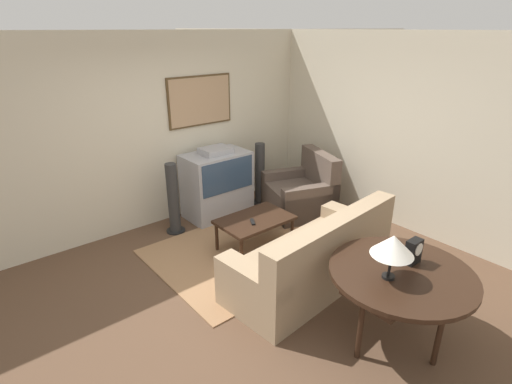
{
  "coord_description": "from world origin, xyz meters",
  "views": [
    {
      "loc": [
        -2.41,
        -3.03,
        2.73
      ],
      "look_at": [
        0.64,
        0.65,
        0.75
      ],
      "focal_mm": 28.0,
      "sensor_mm": 36.0,
      "label": 1
    }
  ],
  "objects_px": {
    "console_table": "(402,277)",
    "mantel_clock": "(413,251)",
    "coffee_table": "(255,221)",
    "speaker_tower_left": "(173,200)",
    "table_lamp": "(393,246)",
    "couch": "(313,260)",
    "tv": "(217,184)",
    "armchair": "(301,194)",
    "speaker_tower_right": "(260,175)"
  },
  "relations": [
    {
      "from": "console_table",
      "to": "mantel_clock",
      "type": "bearing_deg",
      "value": 8.38
    },
    {
      "from": "coffee_table",
      "to": "speaker_tower_left",
      "type": "height_order",
      "value": "speaker_tower_left"
    },
    {
      "from": "table_lamp",
      "to": "speaker_tower_left",
      "type": "xyz_separation_m",
      "value": [
        -0.34,
        3.18,
        -0.57
      ]
    },
    {
      "from": "couch",
      "to": "speaker_tower_left",
      "type": "relative_size",
      "value": 2.04
    },
    {
      "from": "tv",
      "to": "coffee_table",
      "type": "distance_m",
      "value": 1.19
    },
    {
      "from": "couch",
      "to": "table_lamp",
      "type": "relative_size",
      "value": 5.11
    },
    {
      "from": "armchair",
      "to": "console_table",
      "type": "relative_size",
      "value": 0.95
    },
    {
      "from": "couch",
      "to": "armchair",
      "type": "bearing_deg",
      "value": -136.28
    },
    {
      "from": "console_table",
      "to": "speaker_tower_right",
      "type": "height_order",
      "value": "speaker_tower_right"
    },
    {
      "from": "tv",
      "to": "speaker_tower_left",
      "type": "height_order",
      "value": "tv"
    },
    {
      "from": "mantel_clock",
      "to": "speaker_tower_left",
      "type": "relative_size",
      "value": 0.23
    },
    {
      "from": "couch",
      "to": "console_table",
      "type": "xyz_separation_m",
      "value": [
        -0.05,
        -1.08,
        0.36
      ]
    },
    {
      "from": "coffee_table",
      "to": "mantel_clock",
      "type": "height_order",
      "value": "mantel_clock"
    },
    {
      "from": "console_table",
      "to": "speaker_tower_right",
      "type": "xyz_separation_m",
      "value": [
        1.07,
        3.21,
        -0.2
      ]
    },
    {
      "from": "console_table",
      "to": "table_lamp",
      "type": "relative_size",
      "value": 3.11
    },
    {
      "from": "tv",
      "to": "armchair",
      "type": "xyz_separation_m",
      "value": [
        1.06,
        -0.77,
        -0.2
      ]
    },
    {
      "from": "tv",
      "to": "coffee_table",
      "type": "xyz_separation_m",
      "value": [
        -0.21,
        -1.17,
        -0.12
      ]
    },
    {
      "from": "tv",
      "to": "table_lamp",
      "type": "distance_m",
      "value": 3.34
    },
    {
      "from": "console_table",
      "to": "speaker_tower_left",
      "type": "height_order",
      "value": "speaker_tower_left"
    },
    {
      "from": "coffee_table",
      "to": "speaker_tower_left",
      "type": "distance_m",
      "value": 1.24
    },
    {
      "from": "couch",
      "to": "mantel_clock",
      "type": "relative_size",
      "value": 8.97
    },
    {
      "from": "mantel_clock",
      "to": "speaker_tower_right",
      "type": "xyz_separation_m",
      "value": [
        0.88,
        3.19,
        -0.37
      ]
    },
    {
      "from": "couch",
      "to": "table_lamp",
      "type": "bearing_deg",
      "value": 72.99
    },
    {
      "from": "tv",
      "to": "armchair",
      "type": "height_order",
      "value": "tv"
    },
    {
      "from": "tv",
      "to": "speaker_tower_left",
      "type": "distance_m",
      "value": 0.8
    },
    {
      "from": "armchair",
      "to": "couch",
      "type": "bearing_deg",
      "value": -22.0
    },
    {
      "from": "coffee_table",
      "to": "armchair",
      "type": "bearing_deg",
      "value": 17.46
    },
    {
      "from": "armchair",
      "to": "table_lamp",
      "type": "relative_size",
      "value": 2.95
    },
    {
      "from": "armchair",
      "to": "table_lamp",
      "type": "distance_m",
      "value": 3.01
    },
    {
      "from": "armchair",
      "to": "table_lamp",
      "type": "xyz_separation_m",
      "value": [
        -1.51,
        -2.49,
        0.75
      ]
    },
    {
      "from": "couch",
      "to": "speaker_tower_right",
      "type": "relative_size",
      "value": 2.04
    },
    {
      "from": "couch",
      "to": "console_table",
      "type": "distance_m",
      "value": 1.14
    },
    {
      "from": "coffee_table",
      "to": "table_lamp",
      "type": "xyz_separation_m",
      "value": [
        -0.24,
        -2.09,
        0.67
      ]
    },
    {
      "from": "speaker_tower_right",
      "to": "coffee_table",
      "type": "bearing_deg",
      "value": -132.65
    },
    {
      "from": "couch",
      "to": "coffee_table",
      "type": "relative_size",
      "value": 2.2
    },
    {
      "from": "couch",
      "to": "console_table",
      "type": "relative_size",
      "value": 1.64
    },
    {
      "from": "mantel_clock",
      "to": "speaker_tower_right",
      "type": "relative_size",
      "value": 0.23
    },
    {
      "from": "tv",
      "to": "couch",
      "type": "height_order",
      "value": "tv"
    },
    {
      "from": "speaker_tower_left",
      "to": "speaker_tower_right",
      "type": "relative_size",
      "value": 1.0
    },
    {
      "from": "speaker_tower_left",
      "to": "speaker_tower_right",
      "type": "height_order",
      "value": "same"
    },
    {
      "from": "table_lamp",
      "to": "mantel_clock",
      "type": "distance_m",
      "value": 0.42
    },
    {
      "from": "couch",
      "to": "armchair",
      "type": "height_order",
      "value": "armchair"
    },
    {
      "from": "mantel_clock",
      "to": "speaker_tower_left",
      "type": "distance_m",
      "value": 3.29
    },
    {
      "from": "tv",
      "to": "speaker_tower_right",
      "type": "bearing_deg",
      "value": -5.41
    },
    {
      "from": "couch",
      "to": "speaker_tower_left",
      "type": "distance_m",
      "value": 2.22
    },
    {
      "from": "couch",
      "to": "speaker_tower_right",
      "type": "distance_m",
      "value": 2.37
    },
    {
      "from": "console_table",
      "to": "speaker_tower_left",
      "type": "relative_size",
      "value": 1.24
    },
    {
      "from": "tv",
      "to": "table_lamp",
      "type": "relative_size",
      "value": 2.66
    },
    {
      "from": "couch",
      "to": "coffee_table",
      "type": "bearing_deg",
      "value": -95.24
    },
    {
      "from": "armchair",
      "to": "coffee_table",
      "type": "bearing_deg",
      "value": -52.89
    }
  ]
}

